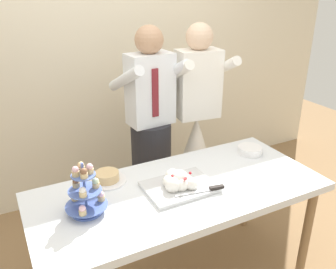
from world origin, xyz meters
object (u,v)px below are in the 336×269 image
at_px(dessert_table, 179,198).
at_px(cupcake_stand, 85,193).
at_px(person_bride, 196,153).
at_px(person_groom, 151,143).
at_px(plate_stack, 250,150).
at_px(main_cake_tray, 179,183).
at_px(round_cake, 107,177).

bearing_deg(dessert_table, cupcake_stand, 178.44).
relative_size(cupcake_stand, person_bride, 0.18).
bearing_deg(person_groom, plate_stack, -45.85).
bearing_deg(main_cake_tray, round_cake, 141.37).
height_order(cupcake_stand, round_cake, cupcake_stand).
bearing_deg(cupcake_stand, round_cake, 52.41).
bearing_deg(plate_stack, main_cake_tray, -165.32).
bearing_deg(plate_stack, person_bride, 105.38).
xyz_separation_m(dessert_table, main_cake_tray, (-0.01, -0.01, 0.11)).
height_order(cupcake_stand, person_groom, person_groom).
bearing_deg(person_groom, round_cake, -138.70).
height_order(person_groom, person_bride, same).
xyz_separation_m(round_cake, person_groom, (0.52, 0.45, -0.06)).
height_order(plate_stack, person_bride, person_bride).
distance_m(round_cake, person_groom, 0.69).
bearing_deg(cupcake_stand, main_cake_tray, -2.28).
relative_size(cupcake_stand, plate_stack, 1.70).
relative_size(main_cake_tray, person_groom, 0.26).
height_order(cupcake_stand, plate_stack, cupcake_stand).
relative_size(round_cake, person_groom, 0.14).
distance_m(dessert_table, plate_stack, 0.72).
relative_size(main_cake_tray, plate_stack, 2.42).
xyz_separation_m(cupcake_stand, person_groom, (0.72, 0.72, -0.15)).
bearing_deg(person_bride, main_cake_tray, -128.34).
distance_m(main_cake_tray, round_cake, 0.46).
relative_size(dessert_table, plate_stack, 10.04).
distance_m(plate_stack, person_bride, 0.58).
distance_m(dessert_table, person_bride, 0.89).
distance_m(main_cake_tray, plate_stack, 0.72).
height_order(dessert_table, round_cake, round_cake).
height_order(dessert_table, person_bride, person_bride).
relative_size(person_groom, person_bride, 1.00).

